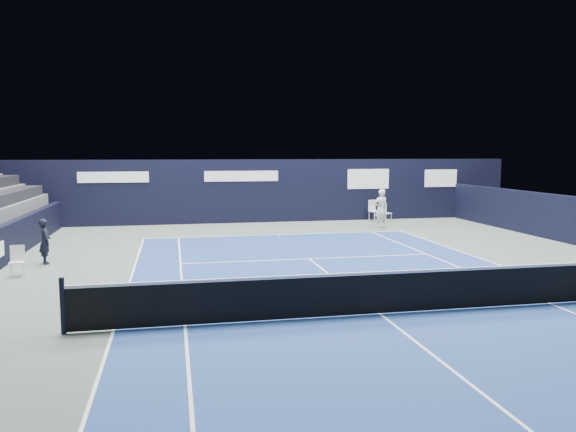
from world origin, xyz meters
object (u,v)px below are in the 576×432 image
at_px(line_judge_chair, 17,259).
at_px(tennis_net, 381,291).
at_px(folding_chair_back_b, 374,209).
at_px(folding_chair_back_a, 384,209).
at_px(tennis_player, 381,208).

distance_m(line_judge_chair, tennis_net, 10.29).
bearing_deg(folding_chair_back_b, line_judge_chair, -167.43).
bearing_deg(tennis_net, folding_chair_back_a, 68.42).
xyz_separation_m(line_judge_chair, tennis_net, (8.62, -5.63, 0.02)).
bearing_deg(folding_chair_back_a, tennis_player, -139.74).
height_order(folding_chair_back_b, tennis_net, tennis_net).
distance_m(folding_chair_back_a, folding_chair_back_b, 0.63).
bearing_deg(tennis_player, tennis_net, -110.97).
relative_size(folding_chair_back_b, tennis_net, 0.08).
distance_m(tennis_net, tennis_player, 14.08).
relative_size(folding_chair_back_a, folding_chair_back_b, 0.90).
relative_size(line_judge_chair, tennis_player, 0.48).
bearing_deg(line_judge_chair, folding_chair_back_a, 28.73).
xyz_separation_m(folding_chair_back_a, line_judge_chair, (-14.62, -9.55, -0.15)).
bearing_deg(line_judge_chair, folding_chair_back_b, 30.80).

